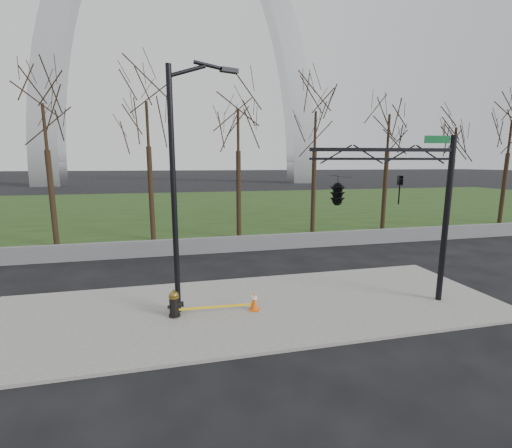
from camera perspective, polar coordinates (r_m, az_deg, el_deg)
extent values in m
plane|color=black|center=(12.44, -0.85, -13.90)|extent=(500.00, 500.00, 0.00)
cube|color=slate|center=(12.42, -0.85, -13.69)|extent=(18.00, 6.00, 0.10)
cube|color=#1C3915|center=(41.49, -9.76, 2.95)|extent=(120.00, 40.00, 0.06)
cube|color=#59595B|center=(19.81, -5.82, -3.44)|extent=(60.00, 0.30, 0.90)
cylinder|color=black|center=(11.95, -13.36, -14.54)|extent=(0.37, 0.37, 0.07)
cylinder|color=black|center=(11.83, -13.42, -13.24)|extent=(0.28, 0.28, 0.65)
cylinder|color=black|center=(11.84, -12.30, -12.90)|extent=(0.24, 0.20, 0.17)
cylinder|color=black|center=(11.81, -14.23, -13.22)|extent=(0.12, 0.12, 0.11)
cylinder|color=olive|center=(11.70, -13.49, -11.67)|extent=(0.33, 0.33, 0.07)
ellipsoid|color=olive|center=(11.68, -13.50, -11.38)|extent=(0.31, 0.31, 0.23)
cylinder|color=olive|center=(11.63, -13.53, -10.77)|extent=(0.07, 0.07, 0.09)
cube|color=#E4540C|center=(12.10, -0.28, -14.02)|extent=(0.42, 0.42, 0.04)
cone|color=#E4540C|center=(11.97, -0.28, -12.62)|extent=(0.26, 0.26, 0.60)
cylinder|color=white|center=(11.93, -0.28, -12.13)|extent=(0.19, 0.19, 0.09)
cylinder|color=black|center=(11.31, -13.50, 4.44)|extent=(0.18, 0.18, 8.00)
cylinder|color=black|center=(11.75, -11.52, 23.63)|extent=(1.25, 0.46, 0.56)
cylinder|color=black|center=(12.10, -7.34, 24.57)|extent=(1.19, 0.44, 0.22)
cube|color=black|center=(12.32, -4.49, 24.11)|extent=(0.64, 0.37, 0.14)
cylinder|color=black|center=(13.89, 29.00, 0.28)|extent=(0.20, 0.20, 6.00)
cube|color=black|center=(12.47, 20.32, 11.50)|extent=(4.97, 0.76, 0.12)
cube|color=black|center=(12.46, 20.24, 10.12)|extent=(4.97, 0.72, 0.08)
cube|color=#0C5926|center=(13.42, 27.90, 12.32)|extent=(0.90, 0.16, 0.25)
imported|color=black|center=(12.81, 22.78, 5.24)|extent=(0.19, 0.22, 1.00)
imported|color=black|center=(11.92, 13.41, 5.44)|extent=(0.84, 2.53, 1.00)
cube|color=yellow|center=(11.90, -13.16, -11.68)|extent=(0.13, 0.37, 0.08)
cube|color=yellow|center=(11.87, -6.79, -13.52)|extent=(2.66, 0.13, 0.08)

